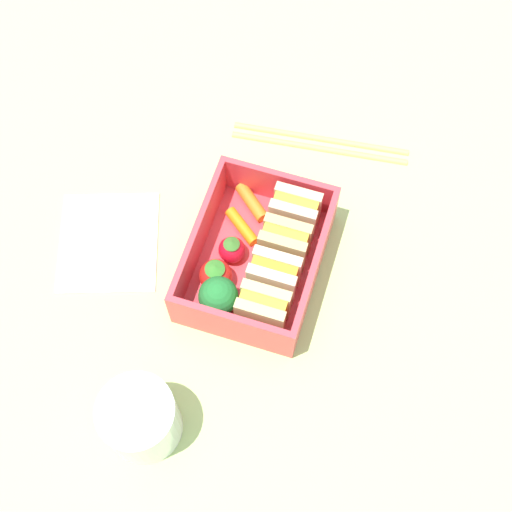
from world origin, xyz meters
TOP-DOWN VIEW (x-y plane):
  - ground_plane at (0.00, 0.00)cm, footprint 120.00×120.00cm
  - bento_tray at (0.00, 0.00)cm, footprint 15.94×12.20cm
  - bento_rim at (0.00, 0.00)cm, footprint 15.94×12.20cm
  - sandwich_left at (-5.30, 2.34)cm, footprint 2.95×4.68cm
  - sandwich_center_left at (-1.77, 2.34)cm, footprint 2.95×4.68cm
  - sandwich_center at (1.77, 2.34)cm, footprint 2.95×4.68cm
  - sandwich_center_right at (5.30, 2.34)cm, footprint 2.95×4.68cm
  - carrot_stick_far_left at (-6.00, -2.34)cm, footprint 3.85×4.14cm
  - carrot_stick_left at (-3.09, -2.45)cm, footprint 3.56×4.13cm
  - strawberry_far_left at (0.14, -2.46)cm, footprint 2.65×2.65cm
  - strawberry_left at (3.15, -3.04)cm, footprint 3.19×3.19cm
  - broccoli_floret at (5.55, -1.90)cm, footprint 3.73×3.73cm
  - chopstick_pair at (-16.05, 2.23)cm, footprint 4.11×19.26cm
  - drinking_glass at (18.15, -4.73)cm, footprint 6.68×6.68cm
  - folded_napkin at (1.86, -15.12)cm, footprint 13.66×12.92cm

SIDE VIEW (x-z plane):
  - ground_plane at x=0.00cm, z-range -2.00..0.00cm
  - folded_napkin at x=1.86cm, z-range 0.00..0.40cm
  - chopstick_pair at x=-16.05cm, z-range 0.00..0.70cm
  - bento_tray at x=0.00cm, z-range 0.00..1.20cm
  - carrot_stick_left at x=-3.09cm, z-range 1.20..2.34cm
  - carrot_stick_far_left at x=-6.00cm, z-range 1.20..2.49cm
  - strawberry_far_left at x=0.14cm, z-range 1.02..4.27cm
  - strawberry_left at x=3.15cm, z-range 1.02..4.81cm
  - drinking_glass at x=18.15cm, z-range 0.00..7.04cm
  - bento_rim at x=0.00cm, z-range 1.20..5.91cm
  - sandwich_left at x=-5.30cm, z-range 1.20..5.99cm
  - sandwich_center_left at x=-1.77cm, z-range 1.20..5.99cm
  - sandwich_center at x=1.77cm, z-range 1.20..5.99cm
  - sandwich_center_right at x=5.30cm, z-range 1.20..5.99cm
  - broccoli_floret at x=5.55cm, z-range 1.63..6.42cm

